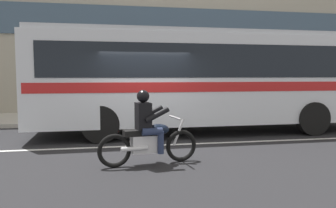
# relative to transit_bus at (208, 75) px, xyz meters

# --- Properties ---
(ground_plane) EXTENTS (60.00, 60.00, 0.00)m
(ground_plane) POSITION_rel_transit_bus_xyz_m (-2.19, -1.19, -1.88)
(ground_plane) COLOR black
(sidewalk_curb) EXTENTS (28.00, 3.80, 0.15)m
(sidewalk_curb) POSITION_rel_transit_bus_xyz_m (-2.19, 3.91, -1.81)
(sidewalk_curb) COLOR #B7B2A8
(sidewalk_curb) RESTS_ON ground_plane
(lane_center_stripe) EXTENTS (26.60, 0.14, 0.01)m
(lane_center_stripe) POSITION_rel_transit_bus_xyz_m (-2.19, -1.79, -1.88)
(lane_center_stripe) COLOR silver
(lane_center_stripe) RESTS_ON ground_plane
(transit_bus) EXTENTS (11.13, 2.74, 3.22)m
(transit_bus) POSITION_rel_transit_bus_xyz_m (0.00, 0.00, 0.00)
(transit_bus) COLOR silver
(transit_bus) RESTS_ON ground_plane
(motorcycle_with_rider) EXTENTS (2.13, 0.71, 1.56)m
(motorcycle_with_rider) POSITION_rel_transit_bus_xyz_m (-2.42, -3.67, -1.23)
(motorcycle_with_rider) COLOR black
(motorcycle_with_rider) RESTS_ON ground_plane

